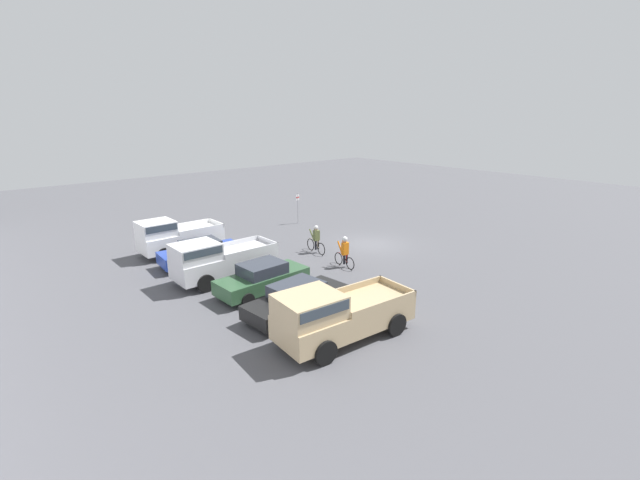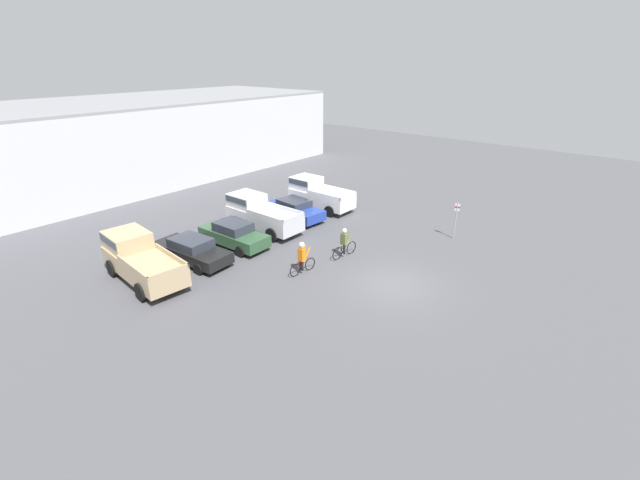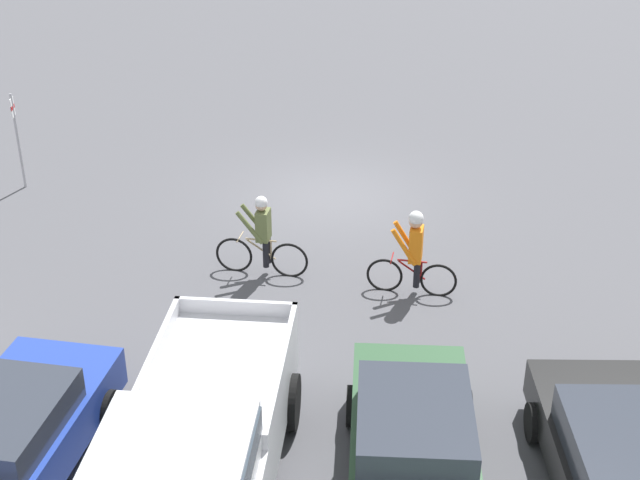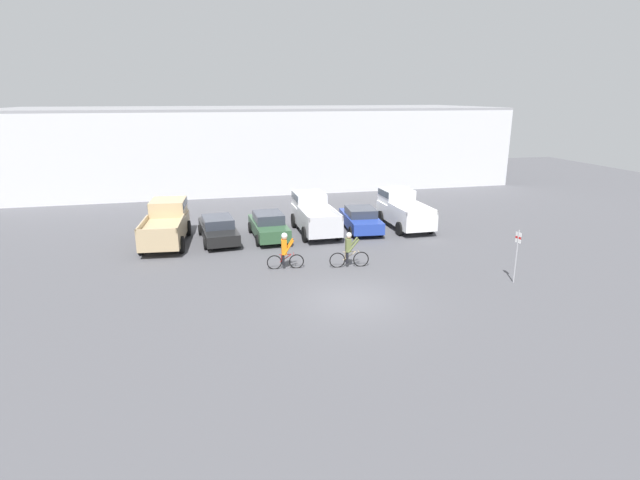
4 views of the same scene
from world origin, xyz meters
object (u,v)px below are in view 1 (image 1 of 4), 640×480
(sedan_2, at_px, (201,252))
(pickup_truck_2, at_px, (174,236))
(sedan_1, at_px, (263,278))
(fire_lane_sign, at_px, (298,205))
(sedan_0, at_px, (297,299))
(cyclist_1, at_px, (345,251))
(pickup_truck_0, at_px, (335,314))
(cyclist_0, at_px, (316,239))
(pickup_truck_1, at_px, (218,259))

(sedan_2, height_order, pickup_truck_2, pickup_truck_2)
(sedan_1, relative_size, sedan_2, 0.99)
(sedan_1, bearing_deg, fire_lane_sign, -45.62)
(sedan_0, distance_m, cyclist_1, 6.21)
(pickup_truck_0, bearing_deg, sedan_2, -0.86)
(sedan_1, height_order, cyclist_0, cyclist_0)
(pickup_truck_2, xyz_separation_m, fire_lane_sign, (0.93, -10.19, 0.30))
(sedan_1, relative_size, pickup_truck_1, 0.86)
(pickup_truck_1, bearing_deg, sedan_0, -173.36)
(pickup_truck_1, distance_m, pickup_truck_2, 5.60)
(pickup_truck_0, distance_m, pickup_truck_2, 13.96)
(cyclist_1, bearing_deg, cyclist_0, -9.28)
(sedan_0, bearing_deg, sedan_1, -3.12)
(pickup_truck_1, relative_size, pickup_truck_2, 1.08)
(pickup_truck_1, distance_m, cyclist_0, 6.69)
(sedan_0, relative_size, pickup_truck_2, 0.99)
(cyclist_0, xyz_separation_m, cyclist_1, (-2.97, 0.48, 0.06))
(sedan_0, height_order, sedan_1, sedan_1)
(pickup_truck_1, height_order, pickup_truck_2, pickup_truck_2)
(pickup_truck_2, height_order, cyclist_1, pickup_truck_2)
(pickup_truck_1, height_order, cyclist_0, pickup_truck_1)
(pickup_truck_0, distance_m, pickup_truck_1, 8.36)
(sedan_1, distance_m, fire_lane_sign, 13.35)
(pickup_truck_0, relative_size, fire_lane_sign, 2.39)
(pickup_truck_0, relative_size, sedan_0, 1.16)
(pickup_truck_2, distance_m, fire_lane_sign, 10.24)
(sedan_1, xyz_separation_m, fire_lane_sign, (9.32, -9.53, 0.68))
(cyclist_0, bearing_deg, sedan_1, 116.73)
(cyclist_1, height_order, fire_lane_sign, fire_lane_sign)
(sedan_0, xyz_separation_m, pickup_truck_1, (5.60, 0.65, 0.45))
(pickup_truck_0, distance_m, cyclist_0, 10.66)
(sedan_2, relative_size, cyclist_0, 2.43)
(sedan_2, relative_size, cyclist_1, 2.59)
(pickup_truck_0, relative_size, cyclist_1, 3.18)
(pickup_truck_0, bearing_deg, sedan_1, -5.46)
(pickup_truck_1, bearing_deg, pickup_truck_0, -178.13)
(cyclist_1, relative_size, fire_lane_sign, 0.75)
(pickup_truck_2, relative_size, fire_lane_sign, 2.07)
(cyclist_0, bearing_deg, pickup_truck_2, 50.25)
(pickup_truck_2, distance_m, cyclist_1, 10.36)
(sedan_1, bearing_deg, pickup_truck_0, 174.54)
(sedan_0, height_order, sedan_2, sedan_2)
(sedan_0, height_order, cyclist_1, cyclist_1)
(pickup_truck_0, relative_size, sedan_2, 1.22)
(sedan_0, bearing_deg, cyclist_0, -46.31)
(pickup_truck_2, bearing_deg, cyclist_0, -129.75)
(sedan_0, height_order, fire_lane_sign, fire_lane_sign)
(sedan_0, distance_m, sedan_1, 2.80)
(cyclist_1, distance_m, fire_lane_sign, 10.22)
(sedan_0, distance_m, fire_lane_sign, 15.53)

